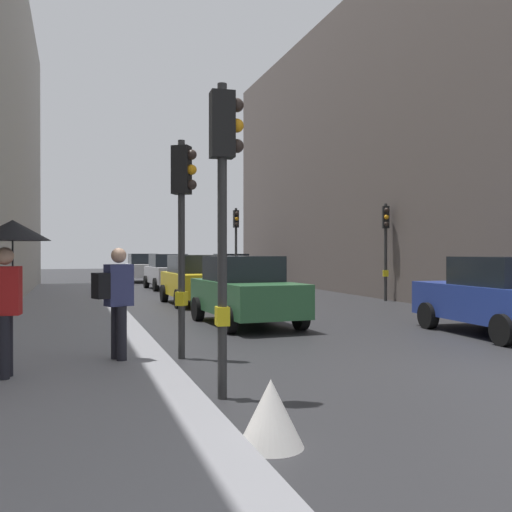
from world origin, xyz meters
TOP-DOWN VIEW (x-y plane):
  - sidewalk_kerb at (-6.71, 6.00)m, footprint 3.26×40.00m
  - building_facade_right at (11.08, 15.42)m, footprint 12.00×35.02m
  - traffic_light_near_right at (-4.76, 3.10)m, footprint 0.44×0.38m
  - traffic_light_far_median at (0.97, 20.18)m, footprint 0.25×0.44m
  - traffic_light_near_left at (-4.75, 0.22)m, footprint 0.44×0.25m
  - traffic_light_mid_street at (4.77, 12.60)m, footprint 0.33×0.45m
  - car_yellow_taxi at (-2.40, 13.45)m, footprint 2.11×4.25m
  - car_dark_suv at (2.26, 26.14)m, footprint 2.11×4.25m
  - car_blue_van at (2.49, 3.78)m, footprint 2.14×4.26m
  - car_white_compact at (-2.42, 29.65)m, footprint 2.08×4.23m
  - car_silver_hatchback at (-2.01, 22.08)m, footprint 2.17×4.28m
  - car_green_estate at (-2.38, 7.29)m, footprint 2.22×4.30m
  - pedestrian_with_umbrella at (-7.39, 1.57)m, footprint 1.00×1.00m
  - pedestrian_with_grey_backpack at (-5.93, 2.46)m, footprint 0.66×0.47m
  - warning_sign_triangle at (-4.78, -1.70)m, footprint 0.64×0.64m

SIDE VIEW (x-z plane):
  - sidewalk_kerb at x=-6.71m, z-range 0.00..0.16m
  - warning_sign_triangle at x=-4.78m, z-range 0.00..0.65m
  - car_yellow_taxi at x=-2.40m, z-range 0.00..1.76m
  - car_dark_suv at x=2.26m, z-range 0.00..1.76m
  - car_blue_van at x=2.49m, z-range 0.00..1.76m
  - car_white_compact at x=-2.42m, z-range 0.00..1.76m
  - car_silver_hatchback at x=-2.01m, z-range 0.00..1.76m
  - car_green_estate at x=-2.38m, z-range 0.00..1.76m
  - pedestrian_with_grey_backpack at x=-5.93m, z-range 0.28..2.05m
  - pedestrian_with_umbrella at x=-7.39m, z-range 0.77..2.91m
  - traffic_light_mid_street at x=4.77m, z-range 0.70..4.41m
  - traffic_light_near_right at x=-4.76m, z-range 0.72..4.53m
  - traffic_light_far_median at x=0.97m, z-range 0.75..4.75m
  - traffic_light_near_left at x=-4.75m, z-range 0.75..4.75m
  - building_facade_right at x=11.08m, z-range 0.00..13.24m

